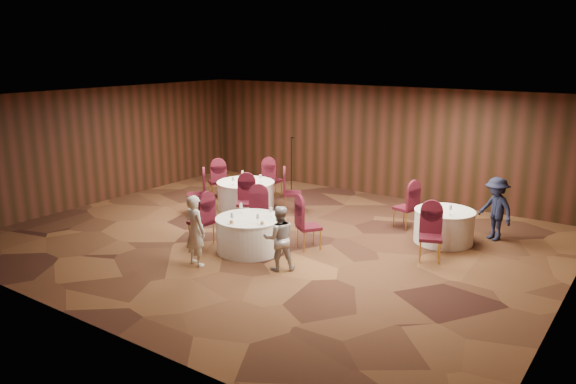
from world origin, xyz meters
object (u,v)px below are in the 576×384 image
Objects in this scene: table_main at (249,234)px; man_c at (496,209)px; table_right at (444,226)px; table_left at (246,195)px; woman_a at (195,230)px; woman_b at (279,238)px; mic_stand at (291,176)px.

man_c is (4.11, 3.76, 0.35)m from table_main.
table_main is 1.09× the size of table_right.
table_left is 1.07× the size of woman_a.
table_main is 1.36m from woman_a.
woman_a is 1.70m from woman_b.
woman_a is 1.00× the size of man_c.
table_main is at bearing -95.67° from woman_a.
table_left is 0.92× the size of mic_stand.
man_c is (6.27, -0.96, 0.23)m from mic_stand.
man_c reaches higher than woman_b.
woman_b is at bearing -23.57° from table_main.
table_left is 1.07× the size of man_c.
mic_stand reaches higher than man_c.
woman_a is (-0.37, -1.26, 0.35)m from table_main.
man_c is at bearing -121.20° from woman_a.
table_main is 5.58m from man_c.
table_left is 2.18m from mic_stand.
woman_a is (-3.59, -4.20, 0.35)m from table_right.
mic_stand reaches higher than table_main.
table_main is at bearing -137.64° from table_right.
woman_b is (3.31, -5.22, 0.15)m from mic_stand.
man_c is at bearing 42.45° from table_main.
woman_b reaches higher than table_right.
woman_b reaches higher than table_main.
table_left is at bearing -138.03° from man_c.
woman_a is at bearing -16.84° from woman_b.
mic_stand is at bearing -101.04° from woman_b.
mic_stand is at bearing -62.74° from woman_a.
table_main and table_left have the same top height.
table_main is 5.19m from mic_stand.
mic_stand reaches higher than woman_a.
mic_stand is 6.18m from woman_b.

